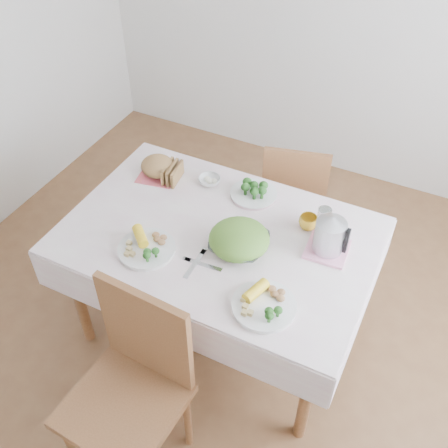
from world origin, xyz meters
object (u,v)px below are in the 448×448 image
at_px(dinner_plate_left, 147,249).
at_px(dinner_plate_right, 264,306).
at_px(salad_bowl, 239,244).
at_px(yellow_mug, 308,222).
at_px(electric_kettle, 330,232).
at_px(chair_far, 295,189).
at_px(dining_table, 219,285).
at_px(chair_near, 124,408).

bearing_deg(dinner_plate_left, dinner_plate_right, -5.76).
relative_size(salad_bowl, yellow_mug, 2.91).
bearing_deg(electric_kettle, yellow_mug, 133.07).
distance_m(chair_far, salad_bowl, 0.95).
bearing_deg(dining_table, salad_bowl, -19.67).
height_order(chair_far, yellow_mug, chair_far).
height_order(dinner_plate_left, electric_kettle, electric_kettle).
height_order(chair_near, yellow_mug, chair_near).
distance_m(salad_bowl, yellow_mug, 0.37).
relative_size(dinner_plate_right, electric_kettle, 1.40).
relative_size(chair_far, salad_bowl, 3.25).
distance_m(dining_table, salad_bowl, 0.44).
bearing_deg(dining_table, dinner_plate_right, -39.97).
bearing_deg(dining_table, chair_near, -91.26).
bearing_deg(dining_table, electric_kettle, 14.06).
height_order(chair_far, dinner_plate_right, chair_far).
bearing_deg(dinner_plate_left, salad_bowl, 28.06).
bearing_deg(chair_far, dining_table, 68.65).
xyz_separation_m(salad_bowl, dinner_plate_right, (0.24, -0.27, -0.02)).
distance_m(dining_table, chair_far, 0.85).
relative_size(dining_table, dinner_plate_left, 5.13).
relative_size(chair_far, dinner_plate_left, 3.20).
height_order(chair_far, salad_bowl, chair_far).
xyz_separation_m(chair_far, dinner_plate_right, (0.27, -1.16, 0.31)).
bearing_deg(dinner_plate_right, yellow_mug, 90.19).
bearing_deg(dining_table, yellow_mug, 32.09).
height_order(dining_table, dinner_plate_left, dinner_plate_left).
height_order(salad_bowl, yellow_mug, yellow_mug).
bearing_deg(dinner_plate_right, chair_far, 103.01).
height_order(dinner_plate_left, yellow_mug, yellow_mug).
relative_size(dinner_plate_left, dinner_plate_right, 0.98).
xyz_separation_m(chair_far, electric_kettle, (0.40, -0.71, 0.42)).
relative_size(chair_near, electric_kettle, 5.05).
height_order(dining_table, chair_near, chair_near).
xyz_separation_m(chair_near, dinner_plate_right, (0.39, 0.53, 0.31)).
xyz_separation_m(chair_near, salad_bowl, (0.15, 0.80, 0.33)).
height_order(dinner_plate_left, dinner_plate_right, same).
xyz_separation_m(dining_table, dinner_plate_right, (0.37, -0.31, 0.40)).
relative_size(dining_table, dinner_plate_right, 5.03).
relative_size(dining_table, yellow_mug, 15.17).
relative_size(chair_near, salad_bowl, 3.74).
relative_size(chair_far, dinner_plate_right, 3.13).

